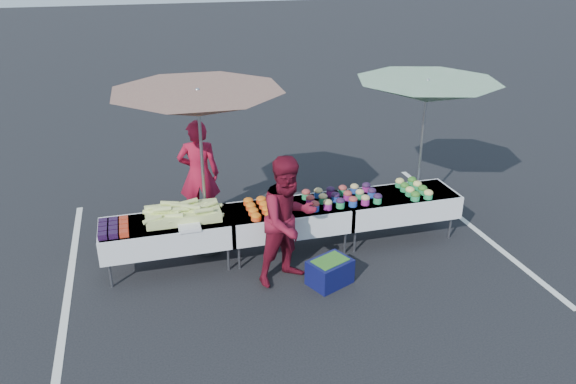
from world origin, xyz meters
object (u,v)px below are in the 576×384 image
object	(u,v)px
vendor	(199,174)
umbrella_left	(198,105)
table_right	(397,204)
table_center	(288,217)
customer	(289,221)
umbrella_right	(427,92)
table_left	(167,232)
storage_bin	(330,271)

from	to	relation	value
vendor	umbrella_left	size ratio (longest dim) A/B	0.57
table_right	vendor	distance (m)	3.23
table_center	umbrella_left	bearing A→B (deg)	160.64
customer	umbrella_right	size ratio (longest dim) A/B	0.72
umbrella_right	table_right	bearing A→B (deg)	-136.93
table_left	table_right	xyz separation A→B (m)	(3.60, 0.00, 0.00)
storage_bin	umbrella_right	bearing A→B (deg)	13.88
table_left	customer	distance (m)	1.80
table_right	umbrella_right	distance (m)	1.85
table_left	umbrella_right	size ratio (longest dim) A/B	0.72
table_left	table_center	xyz separation A→B (m)	(1.80, 0.00, 0.00)
vendor	umbrella_right	bearing A→B (deg)	-178.82
table_center	umbrella_left	size ratio (longest dim) A/B	0.58
table_left	table_right	distance (m)	3.60
table_left	umbrella_right	distance (m)	4.63
vendor	customer	xyz separation A→B (m)	(0.96, -2.01, 0.00)
table_center	umbrella_right	bearing A→B (deg)	14.67
table_center	vendor	distance (m)	1.74
table_center	umbrella_right	xyz separation A→B (m)	(2.50, 0.65, 1.59)
vendor	umbrella_left	bearing A→B (deg)	98.69
table_left	umbrella_left	world-z (taller)	umbrella_left
umbrella_left	table_left	bearing A→B (deg)	-145.87
table_center	customer	distance (m)	0.85
storage_bin	table_left	bearing A→B (deg)	130.54
vendor	umbrella_left	distance (m)	1.62
table_left	table_right	world-z (taller)	same
vendor	table_left	bearing A→B (deg)	73.48
table_center	customer	size ratio (longest dim) A/B	1.01
table_right	storage_bin	size ratio (longest dim) A/B	2.70
customer	storage_bin	world-z (taller)	customer
table_right	customer	world-z (taller)	customer
table_right	umbrella_left	size ratio (longest dim) A/B	0.58
umbrella_left	storage_bin	bearing A→B (deg)	-43.77
customer	umbrella_left	world-z (taller)	umbrella_left
customer	umbrella_left	bearing A→B (deg)	110.30
umbrella_right	customer	bearing A→B (deg)	-152.52
table_right	vendor	world-z (taller)	vendor
table_right	umbrella_right	size ratio (longest dim) A/B	0.72
umbrella_left	storage_bin	xyz separation A→B (m)	(1.50, -1.44, -2.11)
table_center	customer	world-z (taller)	customer
table_left	storage_bin	xyz separation A→B (m)	(2.12, -1.02, -0.39)
table_left	table_center	bearing A→B (deg)	0.00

